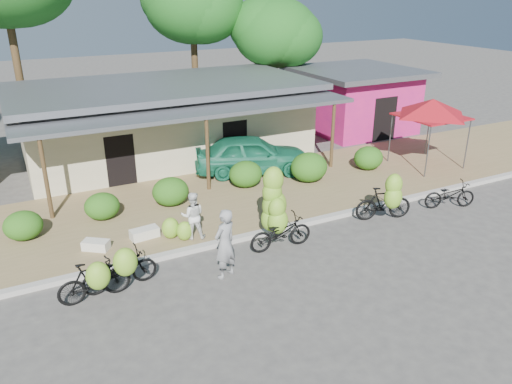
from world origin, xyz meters
TOP-DOWN VIEW (x-y plane):
  - ground at (0.00, 0.00)m, footprint 100.00×100.00m
  - sidewalk at (0.00, 5.00)m, footprint 60.00×6.00m
  - curb at (0.00, 2.00)m, footprint 60.00×0.25m
  - shop_main at (0.00, 10.93)m, footprint 13.00×8.50m
  - shop_pink at (10.50, 10.99)m, footprint 6.00×6.00m
  - tree_center_right at (3.31, 16.61)m, footprint 5.21×5.09m
  - tree_near_right at (7.31, 14.61)m, footprint 4.81×4.66m
  - hedge_0 at (-6.51, 4.88)m, footprint 1.14×1.03m
  - hedge_1 at (-4.10, 5.26)m, footprint 1.14×1.03m
  - hedge_2 at (-1.74, 5.33)m, footprint 1.28×1.15m
  - hedge_3 at (1.36, 5.70)m, footprint 1.29×1.16m
  - hedge_4 at (3.83, 5.10)m, footprint 1.48×1.33m
  - hedge_5 at (6.81, 5.14)m, footprint 1.25×1.13m
  - red_canopy at (9.35, 4.45)m, footprint 3.50×3.50m
  - bike_far_left at (-4.49, 0.97)m, footprint 1.99×1.31m
  - bike_left at (-5.16, 0.72)m, footprint 1.81×1.18m
  - bike_center at (0.24, 1.27)m, footprint 1.99×1.26m
  - bike_right at (4.22, 1.06)m, footprint 1.99×1.43m
  - bike_far_right at (6.98, 0.90)m, footprint 1.94×1.21m
  - loose_banana_a at (-2.54, 2.90)m, footprint 0.54×0.46m
  - loose_banana_b at (-2.21, 2.59)m, footprint 0.48×0.41m
  - loose_banana_c at (1.26, 3.06)m, footprint 0.52×0.44m
  - sack_near at (-3.25, 3.29)m, footprint 0.89×0.49m
  - sack_far at (-4.71, 3.21)m, footprint 0.83×0.75m
  - vendor at (-1.86, 0.33)m, footprint 0.84×0.72m
  - bystander at (-1.92, 2.60)m, footprint 0.87×0.77m
  - teal_van at (2.26, 7.00)m, footprint 4.96×3.24m

SIDE VIEW (x-z plane):
  - ground at x=0.00m, z-range 0.00..0.00m
  - sidewalk at x=0.00m, z-range 0.00..0.12m
  - curb at x=0.00m, z-range 0.00..0.15m
  - sack_far at x=-4.71m, z-range 0.12..0.40m
  - sack_near at x=-3.25m, z-range 0.12..0.42m
  - loose_banana_b at x=-2.21m, z-range 0.12..0.72m
  - loose_banana_c at x=1.26m, z-range 0.12..0.77m
  - loose_banana_a at x=-2.54m, z-range 0.12..0.79m
  - bike_far_right at x=6.98m, z-range 0.00..0.96m
  - hedge_1 at x=-4.10m, z-range 0.12..1.01m
  - hedge_0 at x=-6.51m, z-range 0.12..1.01m
  - bike_far_left at x=-4.49m, z-range -0.13..1.31m
  - hedge_5 at x=6.81m, z-range 0.12..1.10m
  - bike_left at x=-5.16m, z-range -0.07..1.31m
  - hedge_2 at x=-1.74m, z-range 0.12..1.12m
  - hedge_3 at x=1.36m, z-range 0.12..1.12m
  - hedge_4 at x=3.83m, z-range 0.12..1.27m
  - bike_right at x=4.22m, z-range -0.16..1.67m
  - bystander at x=-1.92m, z-range 0.12..1.61m
  - teal_van at x=2.26m, z-range 0.12..1.69m
  - bike_center at x=0.24m, z-range -0.29..2.11m
  - vendor at x=-1.86m, z-range 0.00..1.97m
  - shop_pink at x=10.50m, z-range 0.05..3.30m
  - shop_main at x=0.00m, z-range 0.05..3.40m
  - red_canopy at x=9.35m, z-range 1.18..4.04m
  - tree_near_right at x=7.31m, z-range 1.63..8.44m
  - tree_center_right at x=3.31m, z-range 2.26..10.65m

